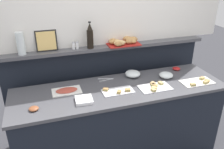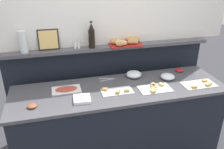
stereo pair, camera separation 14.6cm
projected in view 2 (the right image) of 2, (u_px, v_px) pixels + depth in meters
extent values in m
plane|color=#38383D|center=(108.00, 124.00, 3.55)|extent=(12.00, 12.00, 0.00)
cube|color=black|center=(119.00, 124.00, 2.83)|extent=(2.35, 0.68, 0.90)
cube|color=#4C4C51|center=(120.00, 90.00, 2.63)|extent=(2.39, 0.72, 0.03)
cube|color=black|center=(109.00, 90.00, 3.23)|extent=(2.59, 0.08, 1.25)
cube|color=#4C4C51|center=(109.00, 46.00, 2.91)|extent=(2.59, 0.22, 0.04)
cube|color=silver|center=(117.00, 91.00, 2.54)|extent=(0.34, 0.17, 0.01)
cube|color=#B7844C|center=(118.00, 93.00, 2.50)|extent=(0.06, 0.07, 0.01)
cube|color=#66994C|center=(118.00, 92.00, 2.49)|extent=(0.06, 0.07, 0.01)
cube|color=#B7844C|center=(118.00, 91.00, 2.49)|extent=(0.06, 0.07, 0.01)
cube|color=#B7844C|center=(127.00, 91.00, 2.53)|extent=(0.06, 0.05, 0.01)
cube|color=#66994C|center=(127.00, 90.00, 2.53)|extent=(0.06, 0.05, 0.01)
cube|color=#B7844C|center=(127.00, 90.00, 2.52)|extent=(0.06, 0.05, 0.01)
cube|color=#B7844C|center=(105.00, 90.00, 2.56)|extent=(0.07, 0.06, 0.01)
cube|color=#66994C|center=(105.00, 89.00, 2.55)|extent=(0.07, 0.06, 0.01)
cube|color=#B7844C|center=(105.00, 89.00, 2.55)|extent=(0.07, 0.06, 0.01)
cube|color=silver|center=(155.00, 89.00, 2.60)|extent=(0.36, 0.21, 0.01)
cube|color=tan|center=(154.00, 90.00, 2.55)|extent=(0.07, 0.07, 0.01)
cube|color=#66994C|center=(154.00, 89.00, 2.55)|extent=(0.07, 0.07, 0.01)
cube|color=tan|center=(154.00, 89.00, 2.55)|extent=(0.07, 0.07, 0.01)
cube|color=tan|center=(153.00, 86.00, 2.63)|extent=(0.06, 0.05, 0.01)
cube|color=#66994C|center=(153.00, 86.00, 2.62)|extent=(0.06, 0.05, 0.01)
cube|color=tan|center=(153.00, 85.00, 2.62)|extent=(0.06, 0.05, 0.01)
cube|color=tan|center=(153.00, 85.00, 2.65)|extent=(0.07, 0.07, 0.01)
cube|color=#66994C|center=(153.00, 85.00, 2.65)|extent=(0.07, 0.07, 0.01)
cube|color=tan|center=(153.00, 84.00, 2.65)|extent=(0.07, 0.07, 0.01)
cube|color=tan|center=(161.00, 85.00, 2.66)|extent=(0.06, 0.07, 0.01)
cube|color=#66994C|center=(161.00, 84.00, 2.65)|extent=(0.06, 0.07, 0.01)
cube|color=tan|center=(161.00, 84.00, 2.65)|extent=(0.06, 0.07, 0.01)
cube|color=tan|center=(155.00, 87.00, 2.61)|extent=(0.07, 0.06, 0.01)
cube|color=#66994C|center=(155.00, 87.00, 2.60)|extent=(0.07, 0.06, 0.01)
cube|color=tan|center=(155.00, 86.00, 2.60)|extent=(0.07, 0.06, 0.01)
cube|color=tan|center=(153.00, 92.00, 2.52)|extent=(0.05, 0.06, 0.01)
cube|color=#66994C|center=(153.00, 91.00, 2.51)|extent=(0.05, 0.06, 0.01)
cube|color=tan|center=(153.00, 90.00, 2.51)|extent=(0.05, 0.06, 0.01)
cube|color=white|center=(199.00, 84.00, 2.69)|extent=(0.38, 0.20, 0.01)
cube|color=tan|center=(209.00, 84.00, 2.68)|extent=(0.07, 0.07, 0.01)
cube|color=#66994C|center=(210.00, 83.00, 2.68)|extent=(0.07, 0.07, 0.01)
cube|color=tan|center=(210.00, 83.00, 2.68)|extent=(0.07, 0.07, 0.01)
cube|color=tan|center=(204.00, 81.00, 2.74)|extent=(0.07, 0.06, 0.01)
cube|color=#66994C|center=(204.00, 81.00, 2.74)|extent=(0.07, 0.06, 0.01)
cube|color=tan|center=(205.00, 80.00, 2.74)|extent=(0.07, 0.06, 0.01)
cube|color=tan|center=(194.00, 87.00, 2.60)|extent=(0.06, 0.04, 0.01)
cube|color=#66994C|center=(194.00, 87.00, 2.60)|extent=(0.06, 0.04, 0.01)
cube|color=tan|center=(194.00, 86.00, 2.60)|extent=(0.06, 0.04, 0.01)
cube|color=tan|center=(208.00, 85.00, 2.65)|extent=(0.06, 0.05, 0.01)
cube|color=#66994C|center=(208.00, 85.00, 2.64)|extent=(0.06, 0.05, 0.01)
cube|color=tan|center=(208.00, 84.00, 2.64)|extent=(0.06, 0.05, 0.01)
cube|color=white|center=(66.00, 90.00, 2.58)|extent=(0.31, 0.19, 0.01)
ellipsoid|color=#B24738|center=(66.00, 89.00, 2.57)|extent=(0.23, 0.13, 0.01)
ellipsoid|color=silver|center=(168.00, 76.00, 2.82)|extent=(0.17, 0.17, 0.07)
ellipsoid|color=#BF4C3F|center=(168.00, 77.00, 2.82)|extent=(0.13, 0.13, 0.04)
ellipsoid|color=silver|center=(134.00, 74.00, 2.86)|extent=(0.19, 0.19, 0.07)
ellipsoid|color=#E5CC66|center=(134.00, 75.00, 2.87)|extent=(0.15, 0.15, 0.04)
ellipsoid|color=red|center=(179.00, 70.00, 3.02)|extent=(0.10, 0.10, 0.04)
ellipsoid|color=brown|center=(32.00, 106.00, 2.26)|extent=(0.09, 0.09, 0.03)
cylinder|color=#B7BABF|center=(107.00, 80.00, 2.79)|extent=(0.18, 0.03, 0.01)
cylinder|color=#B7BABF|center=(106.00, 79.00, 2.83)|extent=(0.18, 0.06, 0.01)
sphere|color=#B7BABF|center=(114.00, 79.00, 2.82)|extent=(0.01, 0.01, 0.01)
cube|color=white|center=(82.00, 99.00, 2.38)|extent=(0.18, 0.18, 0.03)
cylinder|color=black|center=(92.00, 39.00, 2.75)|extent=(0.08, 0.08, 0.22)
cone|color=black|center=(91.00, 26.00, 2.69)|extent=(0.06, 0.06, 0.08)
cylinder|color=black|center=(91.00, 22.00, 2.67)|extent=(0.03, 0.03, 0.02)
cylinder|color=white|center=(75.00, 45.00, 2.76)|extent=(0.03, 0.03, 0.08)
cylinder|color=#B7BABF|center=(75.00, 42.00, 2.75)|extent=(0.03, 0.03, 0.01)
cylinder|color=white|center=(79.00, 45.00, 2.77)|extent=(0.03, 0.03, 0.08)
cylinder|color=#B7BABF|center=(79.00, 42.00, 2.76)|extent=(0.03, 0.03, 0.01)
cube|color=#B2231E|center=(125.00, 44.00, 2.91)|extent=(0.40, 0.26, 0.02)
ellipsoid|color=#AD7A47|center=(133.00, 41.00, 2.88)|extent=(0.17, 0.14, 0.06)
ellipsoid|color=#B7844C|center=(115.00, 41.00, 2.88)|extent=(0.15, 0.15, 0.06)
ellipsoid|color=#AD7A47|center=(121.00, 44.00, 2.80)|extent=(0.16, 0.14, 0.06)
ellipsoid|color=#B7844C|center=(134.00, 41.00, 2.89)|extent=(0.11, 0.15, 0.06)
ellipsoid|color=#B7844C|center=(130.00, 39.00, 2.95)|extent=(0.17, 0.17, 0.07)
ellipsoid|color=tan|center=(117.00, 42.00, 2.88)|extent=(0.14, 0.10, 0.06)
ellipsoid|color=#B7844C|center=(131.00, 41.00, 2.90)|extent=(0.14, 0.16, 0.06)
ellipsoid|color=tan|center=(121.00, 43.00, 2.82)|extent=(0.16, 0.11, 0.06)
ellipsoid|color=#B7844C|center=(135.00, 40.00, 2.93)|extent=(0.17, 0.14, 0.07)
cube|color=black|center=(48.00, 40.00, 2.70)|extent=(0.24, 0.06, 0.24)
cube|color=#E0B766|center=(48.00, 40.00, 2.69)|extent=(0.21, 0.04, 0.21)
cylinder|color=silver|center=(23.00, 42.00, 2.60)|extent=(0.09, 0.09, 0.25)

